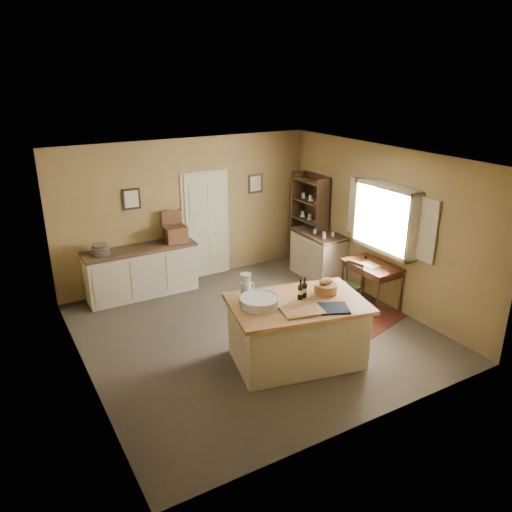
{
  "coord_description": "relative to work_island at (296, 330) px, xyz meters",
  "views": [
    {
      "loc": [
        -3.4,
        -5.97,
        3.86
      ],
      "look_at": [
        0.18,
        0.25,
        1.15
      ],
      "focal_mm": 35.0,
      "sensor_mm": 36.0,
      "label": 1
    }
  ],
  "objects": [
    {
      "name": "window",
      "position": [
        2.31,
        0.78,
        1.07
      ],
      "size": [
        0.25,
        1.99,
        1.12
      ],
      "color": "beige",
      "rests_on": "ground"
    },
    {
      "name": "framed_prints",
      "position": [
        0.09,
        3.46,
        1.24
      ],
      "size": [
        2.82,
        0.02,
        0.38
      ],
      "color": "black",
      "rests_on": "ground"
    },
    {
      "name": "ground",
      "position": [
        -0.11,
        0.98,
        -0.48
      ],
      "size": [
        5.0,
        5.0,
        0.0
      ],
      "primitive_type": "plane",
      "color": "#4D443A",
      "rests_on": "ground"
    },
    {
      "name": "desk_chair",
      "position": [
        1.61,
        0.85,
        -0.07
      ],
      "size": [
        0.46,
        0.46,
        0.82
      ],
      "primitive_type": null,
      "rotation": [
        0.0,
        0.0,
        0.23
      ],
      "color": "black",
      "rests_on": "ground"
    },
    {
      "name": "rug",
      "position": [
        1.64,
        0.8,
        -0.48
      ],
      "size": [
        1.47,
        1.83,
        0.01
      ],
      "primitive_type": "cube",
      "rotation": [
        0.0,
        0.0,
        0.26
      ],
      "color": "#521B10",
      "rests_on": "ground"
    },
    {
      "name": "wall_back",
      "position": [
        -0.11,
        3.48,
        0.87
      ],
      "size": [
        5.0,
        0.1,
        2.7
      ],
      "primitive_type": "cube",
      "color": "olive",
      "rests_on": "ground"
    },
    {
      "name": "ceiling",
      "position": [
        -0.11,
        0.98,
        2.22
      ],
      "size": [
        5.0,
        5.0,
        0.0
      ],
      "primitive_type": "plane",
      "color": "silver",
      "rests_on": "wall_back"
    },
    {
      "name": "shelving_unit",
      "position": [
        2.24,
        2.78,
        0.48
      ],
      "size": [
        0.33,
        0.87,
        1.93
      ],
      "color": "black",
      "rests_on": "ground"
    },
    {
      "name": "right_cabinet",
      "position": [
        2.09,
        2.3,
        -0.02
      ],
      "size": [
        0.62,
        1.12,
        0.99
      ],
      "color": "beige",
      "rests_on": "ground"
    },
    {
      "name": "door",
      "position": [
        0.24,
        3.45,
        0.57
      ],
      "size": [
        0.97,
        0.06,
        2.11
      ],
      "primitive_type": "cube",
      "color": "beige",
      "rests_on": "ground"
    },
    {
      "name": "wall_right",
      "position": [
        2.39,
        0.98,
        0.87
      ],
      "size": [
        0.1,
        5.0,
        2.7
      ],
      "primitive_type": "cube",
      "color": "olive",
      "rests_on": "ground"
    },
    {
      "name": "wall_left",
      "position": [
        -2.61,
        0.98,
        0.87
      ],
      "size": [
        0.1,
        5.0,
        2.7
      ],
      "primitive_type": "cube",
      "color": "olive",
      "rests_on": "ground"
    },
    {
      "name": "wall_front",
      "position": [
        -0.11,
        -1.52,
        0.87
      ],
      "size": [
        5.0,
        0.1,
        2.7
      ],
      "primitive_type": "cube",
      "color": "olive",
      "rests_on": "ground"
    },
    {
      "name": "sideboard",
      "position": [
        -1.16,
        3.18,
        -0.0
      ],
      "size": [
        1.98,
        0.56,
        1.18
      ],
      "color": "beige",
      "rests_on": "ground"
    },
    {
      "name": "writing_desk",
      "position": [
        2.09,
        0.8,
        0.19
      ],
      "size": [
        0.6,
        0.98,
        0.82
      ],
      "color": "#371C10",
      "rests_on": "ground"
    },
    {
      "name": "work_island",
      "position": [
        0.0,
        0.0,
        0.0
      ],
      "size": [
        2.03,
        1.54,
        1.2
      ],
      "rotation": [
        0.0,
        0.0,
        -0.21
      ],
      "color": "beige",
      "rests_on": "ground"
    }
  ]
}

